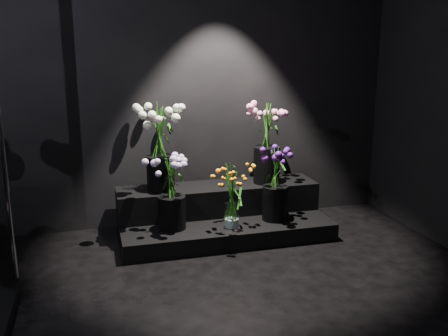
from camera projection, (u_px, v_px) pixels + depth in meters
name	position (u px, v px, depth m)	size (l,w,h in m)	color
floor	(248.00, 332.00, 2.97)	(4.00, 4.00, 0.00)	black
wall_back	(182.00, 74.00, 4.51)	(4.00, 4.00, 0.00)	black
display_riser	(221.00, 214.00, 4.53)	(1.84, 0.82, 0.41)	black
bouquet_orange_bells	(231.00, 196.00, 4.18)	(0.33, 0.33, 0.54)	white
bouquet_lilac	(171.00, 188.00, 4.13)	(0.38, 0.38, 0.62)	black
bouquet_purple	(275.00, 180.00, 4.34)	(0.36, 0.36, 0.65)	black
bouquet_cream_roses	(160.00, 139.00, 4.33)	(0.45, 0.45, 0.77)	black
bouquet_pink_roses	(267.00, 138.00, 4.56)	(0.46, 0.46, 0.73)	black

